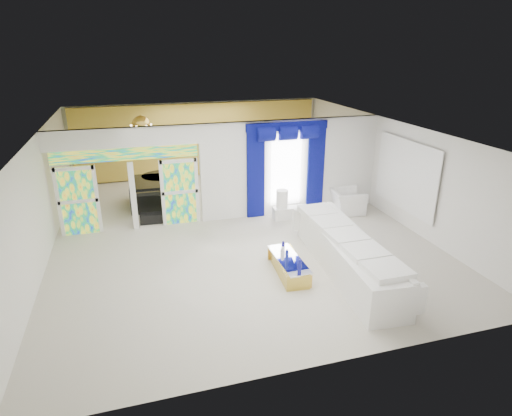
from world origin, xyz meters
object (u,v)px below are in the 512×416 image
object	(u,v)px
white_sofa	(346,255)
armchair	(347,201)
coffee_table	(289,266)
console_table	(291,213)
grand_piano	(151,193)

from	to	relation	value
white_sofa	armchair	size ratio (longest dim) A/B	4.09
coffee_table	armchair	xyz separation A→B (m)	(3.25, 3.31, 0.18)
console_table	armchair	bearing A→B (deg)	1.37
armchair	grand_piano	world-z (taller)	grand_piano
white_sofa	coffee_table	world-z (taller)	white_sofa
grand_piano	armchair	bearing A→B (deg)	-19.29
white_sofa	coffee_table	distance (m)	1.41
white_sofa	grand_piano	world-z (taller)	white_sofa
armchair	grand_piano	size ratio (longest dim) A/B	0.65
coffee_table	console_table	world-z (taller)	console_table
armchair	white_sofa	bearing A→B (deg)	160.26
grand_piano	white_sofa	bearing A→B (deg)	-52.86
console_table	grand_piano	bearing A→B (deg)	149.15
white_sofa	coffee_table	size ratio (longest dim) A/B	2.79
white_sofa	console_table	distance (m)	3.57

